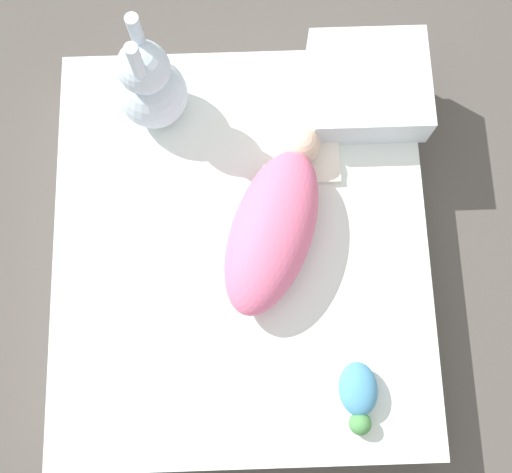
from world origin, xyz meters
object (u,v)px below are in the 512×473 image
at_px(swaddled_baby, 274,225).
at_px(bunny_plush, 150,86).
at_px(pillow, 368,86).
at_px(turtle_plush, 359,395).

distance_m(swaddled_baby, bunny_plush, 0.48).
height_order(swaddled_baby, pillow, swaddled_baby).
relative_size(swaddled_baby, pillow, 1.68).
relative_size(swaddled_baby, turtle_plush, 3.05).
xyz_separation_m(bunny_plush, turtle_plush, (0.78, 0.50, -0.10)).
height_order(pillow, turtle_plush, pillow).
xyz_separation_m(pillow, turtle_plush, (0.81, -0.08, -0.02)).
xyz_separation_m(swaddled_baby, turtle_plush, (0.42, 0.19, -0.04)).
bearing_deg(pillow, bunny_plush, -87.83).
height_order(swaddled_baby, turtle_plush, swaddled_baby).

